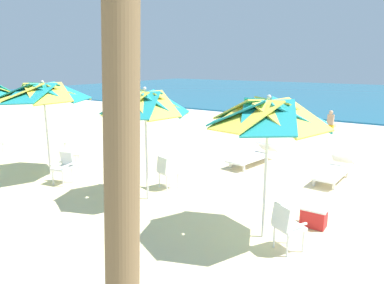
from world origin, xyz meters
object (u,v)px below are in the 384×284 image
(plastic_chair_2, at_px, (124,178))
(plastic_chair_3, at_px, (71,153))
(beach_umbrella_2, at_px, (43,92))
(plastic_chair_1, at_px, (166,170))
(sun_lounger_2, at_px, (253,156))
(beach_umbrella_0, at_px, (268,115))
(sun_lounger_1, at_px, (334,170))
(cooler_box, at_px, (314,217))
(plastic_chair_4, at_px, (64,165))
(beach_umbrella_1, at_px, (145,104))
(beachgoer_seated, at_px, (331,122))
(plastic_chair_0, at_px, (286,225))

(plastic_chair_2, distance_m, plastic_chair_3, 3.21)
(beach_umbrella_2, relative_size, plastic_chair_3, 3.19)
(plastic_chair_1, distance_m, sun_lounger_2, 3.50)
(beach_umbrella_0, distance_m, sun_lounger_1, 4.75)
(sun_lounger_1, distance_m, cooler_box, 3.30)
(beach_umbrella_0, height_order, cooler_box, beach_umbrella_0)
(cooler_box, bearing_deg, beach_umbrella_0, -124.45)
(beach_umbrella_2, xyz_separation_m, plastic_chair_4, (0.95, -0.22, -1.92))
(plastic_chair_4, relative_size, sun_lounger_2, 0.39)
(beach_umbrella_2, height_order, sun_lounger_1, beach_umbrella_2)
(plastic_chair_1, xyz_separation_m, plastic_chair_4, (-2.60, -1.22, 0.00))
(plastic_chair_3, distance_m, plastic_chair_4, 1.40)
(beach_umbrella_1, bearing_deg, sun_lounger_2, 78.60)
(sun_lounger_1, bearing_deg, sun_lounger_2, 175.94)
(sun_lounger_2, height_order, beachgoer_seated, beachgoer_seated)
(plastic_chair_3, bearing_deg, beach_umbrella_1, -9.84)
(plastic_chair_0, distance_m, beach_umbrella_2, 7.50)
(beach_umbrella_0, bearing_deg, plastic_chair_4, -178.64)
(beach_umbrella_0, height_order, plastic_chair_2, beach_umbrella_0)
(plastic_chair_0, relative_size, plastic_chair_1, 1.00)
(beach_umbrella_2, xyz_separation_m, sun_lounger_1, (7.03, 4.19, -2.14))
(plastic_chair_0, bearing_deg, beach_umbrella_2, 177.25)
(plastic_chair_1, bearing_deg, sun_lounger_1, 42.52)
(beach_umbrella_1, bearing_deg, plastic_chair_4, -172.04)
(plastic_chair_2, height_order, cooler_box, plastic_chair_2)
(plastic_chair_3, bearing_deg, plastic_chair_1, 3.37)
(beach_umbrella_1, distance_m, plastic_chair_2, 1.91)
(sun_lounger_2, bearing_deg, plastic_chair_3, -141.46)
(plastic_chair_1, bearing_deg, plastic_chair_4, -154.94)
(plastic_chair_4, distance_m, sun_lounger_2, 5.79)
(plastic_chair_3, relative_size, cooler_box, 1.73)
(plastic_chair_2, xyz_separation_m, sun_lounger_2, (1.40, 4.43, -0.22))
(beach_umbrella_2, bearing_deg, plastic_chair_4, -12.92)
(plastic_chair_2, xyz_separation_m, cooler_box, (4.31, 0.97, -0.30))
(plastic_chair_1, relative_size, plastic_chair_3, 1.00)
(beach_umbrella_0, distance_m, beach_umbrella_2, 6.71)
(plastic_chair_2, xyz_separation_m, sun_lounger_1, (3.95, 4.25, -0.22))
(beach_umbrella_1, distance_m, plastic_chair_3, 4.12)
(beach_umbrella_0, distance_m, sun_lounger_2, 5.39)
(plastic_chair_2, distance_m, sun_lounger_2, 4.65)
(sun_lounger_1, relative_size, beachgoer_seated, 2.35)
(beach_umbrella_0, xyz_separation_m, plastic_chair_1, (-3.16, 1.08, -1.85))
(sun_lounger_2, bearing_deg, plastic_chair_4, -127.55)
(plastic_chair_1, height_order, cooler_box, plastic_chair_1)
(beachgoer_seated, bearing_deg, beach_umbrella_1, -96.40)
(plastic_chair_3, xyz_separation_m, sun_lounger_1, (7.04, 3.40, -0.22))
(plastic_chair_4, xyz_separation_m, cooler_box, (6.44, 1.12, -0.30))
(beach_umbrella_0, height_order, sun_lounger_2, beach_umbrella_0)
(plastic_chair_0, xyz_separation_m, beachgoer_seated, (-2.23, 12.87, -0.20))
(beach_umbrella_0, xyz_separation_m, beach_umbrella_1, (-3.08, 0.24, -0.04))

